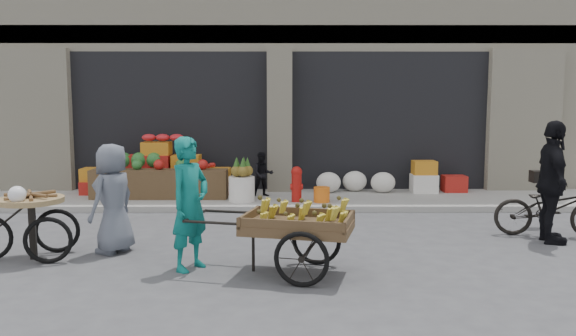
{
  "coord_description": "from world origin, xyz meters",
  "views": [
    {
      "loc": [
        0.15,
        -7.51,
        2.09
      ],
      "look_at": [
        0.17,
        0.96,
        1.1
      ],
      "focal_mm": 35.0,
      "sensor_mm": 36.0,
      "label": 1
    }
  ],
  "objects_px": {
    "fire_hydrant": "(297,183)",
    "vendor_woman": "(190,204)",
    "seated_person": "(263,174)",
    "cyclist": "(552,182)",
    "tricycle_cart": "(31,218)",
    "vendor_grey": "(113,198)",
    "banana_cart": "(294,221)",
    "orange_bucket": "(322,195)",
    "bicycle": "(551,208)",
    "pineapple_bin": "(242,189)"
  },
  "relations": [
    {
      "from": "fire_hydrant",
      "to": "vendor_woman",
      "type": "distance_m",
      "value": 4.41
    },
    {
      "from": "fire_hydrant",
      "to": "seated_person",
      "type": "bearing_deg",
      "value": 137.12
    },
    {
      "from": "seated_person",
      "to": "cyclist",
      "type": "height_order",
      "value": "cyclist"
    },
    {
      "from": "fire_hydrant",
      "to": "cyclist",
      "type": "distance_m",
      "value": 4.72
    },
    {
      "from": "tricycle_cart",
      "to": "vendor_grey",
      "type": "relative_size",
      "value": 0.95
    },
    {
      "from": "vendor_grey",
      "to": "cyclist",
      "type": "xyz_separation_m",
      "value": [
        6.37,
        0.53,
        0.15
      ]
    },
    {
      "from": "seated_person",
      "to": "banana_cart",
      "type": "relative_size",
      "value": 0.4
    },
    {
      "from": "banana_cart",
      "to": "tricycle_cart",
      "type": "distance_m",
      "value": 3.57
    },
    {
      "from": "banana_cart",
      "to": "tricycle_cart",
      "type": "relative_size",
      "value": 1.6
    },
    {
      "from": "orange_bucket",
      "to": "cyclist",
      "type": "height_order",
      "value": "cyclist"
    },
    {
      "from": "orange_bucket",
      "to": "seated_person",
      "type": "bearing_deg",
      "value": 149.74
    },
    {
      "from": "tricycle_cart",
      "to": "vendor_woman",
      "type": "bearing_deg",
      "value": -23.01
    },
    {
      "from": "fire_hydrant",
      "to": "vendor_grey",
      "type": "distance_m",
      "value": 4.27
    },
    {
      "from": "banana_cart",
      "to": "bicycle",
      "type": "xyz_separation_m",
      "value": [
        4.06,
        1.95,
        -0.22
      ]
    },
    {
      "from": "pineapple_bin",
      "to": "banana_cart",
      "type": "relative_size",
      "value": 0.22
    },
    {
      "from": "fire_hydrant",
      "to": "cyclist",
      "type": "relative_size",
      "value": 0.39
    },
    {
      "from": "seated_person",
      "to": "vendor_woman",
      "type": "relative_size",
      "value": 0.56
    },
    {
      "from": "seated_person",
      "to": "tricycle_cart",
      "type": "distance_m",
      "value": 5.23
    },
    {
      "from": "banana_cart",
      "to": "vendor_woman",
      "type": "height_order",
      "value": "vendor_woman"
    },
    {
      "from": "orange_bucket",
      "to": "fire_hydrant",
      "type": "bearing_deg",
      "value": 174.29
    },
    {
      "from": "pineapple_bin",
      "to": "tricycle_cart",
      "type": "distance_m",
      "value": 4.52
    },
    {
      "from": "pineapple_bin",
      "to": "fire_hydrant",
      "type": "xyz_separation_m",
      "value": [
        1.1,
        -0.05,
        0.13
      ]
    },
    {
      "from": "vendor_grey",
      "to": "banana_cart",
      "type": "bearing_deg",
      "value": 93.69
    },
    {
      "from": "bicycle",
      "to": "cyclist",
      "type": "xyz_separation_m",
      "value": [
        -0.2,
        -0.4,
        0.47
      ]
    },
    {
      "from": "bicycle",
      "to": "cyclist",
      "type": "height_order",
      "value": "cyclist"
    },
    {
      "from": "fire_hydrant",
      "to": "cyclist",
      "type": "bearing_deg",
      "value": -37.1
    },
    {
      "from": "pineapple_bin",
      "to": "vendor_grey",
      "type": "relative_size",
      "value": 0.34
    },
    {
      "from": "banana_cart",
      "to": "tricycle_cart",
      "type": "height_order",
      "value": "tricycle_cart"
    },
    {
      "from": "orange_bucket",
      "to": "vendor_grey",
      "type": "distance_m",
      "value": 4.58
    },
    {
      "from": "tricycle_cart",
      "to": "bicycle",
      "type": "distance_m",
      "value": 7.66
    },
    {
      "from": "pineapple_bin",
      "to": "cyclist",
      "type": "xyz_separation_m",
      "value": [
        4.85,
        -2.88,
        0.55
      ]
    },
    {
      "from": "pineapple_bin",
      "to": "vendor_woman",
      "type": "distance_m",
      "value": 4.25
    },
    {
      "from": "pineapple_bin",
      "to": "fire_hydrant",
      "type": "distance_m",
      "value": 1.11
    },
    {
      "from": "tricycle_cart",
      "to": "seated_person",
      "type": "bearing_deg",
      "value": 45.22
    },
    {
      "from": "orange_bucket",
      "to": "banana_cart",
      "type": "xyz_separation_m",
      "value": [
        -0.61,
        -4.34,
        0.4
      ]
    },
    {
      "from": "orange_bucket",
      "to": "cyclist",
      "type": "bearing_deg",
      "value": -40.61
    },
    {
      "from": "vendor_grey",
      "to": "fire_hydrant",
      "type": "bearing_deg",
      "value": 167.98
    },
    {
      "from": "pineapple_bin",
      "to": "bicycle",
      "type": "xyz_separation_m",
      "value": [
        5.05,
        -2.48,
        0.08
      ]
    },
    {
      "from": "bicycle",
      "to": "tricycle_cart",
      "type": "bearing_deg",
      "value": 109.16
    },
    {
      "from": "vendor_grey",
      "to": "cyclist",
      "type": "relative_size",
      "value": 0.83
    },
    {
      "from": "tricycle_cart",
      "to": "bicycle",
      "type": "height_order",
      "value": "tricycle_cart"
    },
    {
      "from": "seated_person",
      "to": "vendor_grey",
      "type": "distance_m",
      "value": 4.45
    },
    {
      "from": "pineapple_bin",
      "to": "orange_bucket",
      "type": "relative_size",
      "value": 1.62
    },
    {
      "from": "vendor_grey",
      "to": "bicycle",
      "type": "xyz_separation_m",
      "value": [
        6.57,
        0.93,
        -0.31
      ]
    },
    {
      "from": "pineapple_bin",
      "to": "banana_cart",
      "type": "distance_m",
      "value": 4.55
    },
    {
      "from": "pineapple_bin",
      "to": "cyclist",
      "type": "height_order",
      "value": "cyclist"
    },
    {
      "from": "tricycle_cart",
      "to": "pineapple_bin",
      "type": "bearing_deg",
      "value": 45.2
    },
    {
      "from": "seated_person",
      "to": "cyclist",
      "type": "distance_m",
      "value": 5.66
    },
    {
      "from": "orange_bucket",
      "to": "banana_cart",
      "type": "height_order",
      "value": "banana_cart"
    },
    {
      "from": "banana_cart",
      "to": "tricycle_cart",
      "type": "xyz_separation_m",
      "value": [
        -3.5,
        0.69,
        -0.1
      ]
    }
  ]
}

